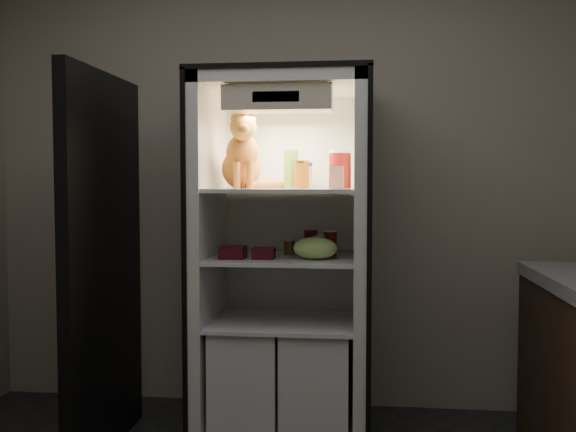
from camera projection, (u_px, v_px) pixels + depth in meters
name	position (u px, v px, depth m)	size (l,w,h in m)	color
room_shell	(231.00, 86.00, 1.97)	(3.60, 3.60, 3.60)	white
refrigerator	(285.00, 283.00, 3.39)	(0.90, 0.72, 1.88)	white
fridge_door	(103.00, 266.00, 3.12)	(0.06, 0.87, 1.85)	black
tabby_cat	(242.00, 159.00, 3.34)	(0.37, 0.40, 0.41)	#C05318
parmesan_shaker	(291.00, 169.00, 3.37)	(0.08, 0.08, 0.20)	green
mayo_tub	(303.00, 175.00, 3.47)	(0.10, 0.10, 0.14)	white
salsa_jar	(301.00, 174.00, 3.30)	(0.08, 0.08, 0.14)	maroon
pepper_jar	(340.00, 169.00, 3.34)	(0.12, 0.12, 0.20)	maroon
cream_carton	(337.00, 177.00, 3.14)	(0.06, 0.06, 0.11)	silver
soda_can_a	(311.00, 242.00, 3.40)	(0.07, 0.07, 0.13)	black
soda_can_b	(330.00, 244.00, 3.30)	(0.07, 0.07, 0.13)	black
soda_can_c	(319.00, 247.00, 3.23)	(0.06, 0.06, 0.11)	black
condiment_jar	(289.00, 247.00, 3.38)	(0.06, 0.06, 0.08)	#4F3116
grape_bag	(315.00, 248.00, 3.17)	(0.22, 0.16, 0.11)	#99C65C
berry_box_left	(233.00, 252.00, 3.21)	(0.12, 0.12, 0.06)	#510D1A
berry_box_right	(264.00, 253.00, 3.20)	(0.11, 0.11, 0.05)	#510D1A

